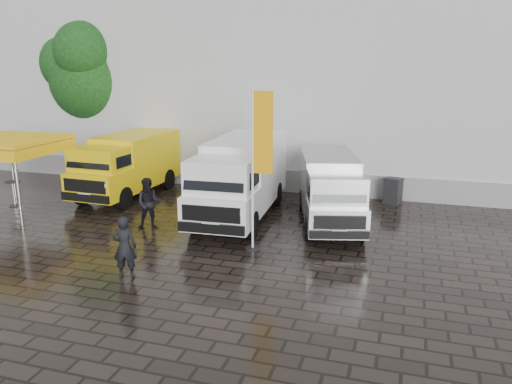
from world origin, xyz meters
TOP-DOWN VIEW (x-y plane):
  - ground at (0.00, 0.00)m, footprint 120.00×120.00m
  - exhibition_hall at (2.00, 16.00)m, footprint 44.00×16.00m
  - hall_plinth at (2.00, 7.95)m, footprint 44.00×0.15m
  - van_yellow at (-7.08, 5.14)m, footprint 2.40×5.79m
  - van_white at (-1.40, 3.66)m, footprint 2.63×6.80m
  - van_silver at (1.92, 3.93)m, footprint 3.30×5.92m
  - canopy_tent at (-10.14, 1.93)m, footprint 3.42×3.42m
  - flagpole at (0.23, 0.68)m, footprint 0.88×0.50m
  - tree at (-11.32, 9.34)m, footprint 4.41×4.41m
  - cocktail_table at (-10.69, 2.40)m, footprint 0.60×0.60m
  - wheelie_bin at (4.03, 7.32)m, footprint 0.83×0.83m
  - person_front at (-2.60, -2.40)m, footprint 0.73×0.59m
  - person_tent at (-4.03, 1.53)m, footprint 1.08×0.99m

SIDE VIEW (x-z plane):
  - ground at x=0.00m, z-range 0.00..0.00m
  - hall_plinth at x=2.00m, z-range 0.00..1.00m
  - cocktail_table at x=-10.69m, z-range 0.00..1.03m
  - wheelie_bin at x=4.03m, z-range 0.00..1.09m
  - person_front at x=-2.60m, z-range 0.00..1.74m
  - person_tent at x=-4.03m, z-range 0.00..1.81m
  - van_silver at x=1.92m, z-range 0.00..2.44m
  - van_yellow at x=-7.08m, z-range 0.00..2.64m
  - van_white at x=-1.40m, z-range 0.00..2.90m
  - canopy_tent at x=-10.14m, z-range 1.27..4.15m
  - flagpole at x=0.23m, z-range 0.30..5.40m
  - tree at x=-11.32m, z-range 1.12..9.04m
  - exhibition_hall at x=2.00m, z-range 0.00..12.00m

